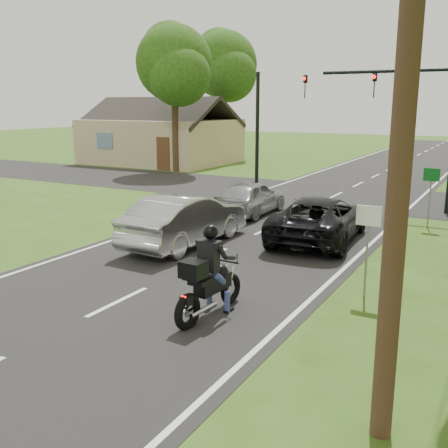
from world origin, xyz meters
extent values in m
plane|color=#324C15|center=(0.00, 0.00, 0.00)|extent=(140.00, 140.00, 0.00)
cube|color=black|center=(0.00, 10.00, 0.01)|extent=(8.00, 100.00, 0.01)
cube|color=black|center=(0.00, 16.00, 0.01)|extent=(60.00, 7.00, 0.01)
torus|color=black|center=(2.23, 1.15, 0.35)|extent=(0.20, 0.70, 0.69)
torus|color=black|center=(2.11, -0.41, 0.35)|extent=(0.22, 0.76, 0.75)
cube|color=black|center=(2.18, 0.47, 0.66)|extent=(0.36, 1.01, 0.31)
sphere|color=black|center=(2.20, 0.73, 0.85)|extent=(0.35, 0.35, 0.35)
cube|color=black|center=(2.15, 0.11, 0.85)|extent=(0.39, 0.60, 0.10)
cube|color=#FF0C07|center=(2.11, -0.53, 0.68)|extent=(0.11, 0.04, 0.05)
cylinder|color=silver|center=(2.30, -0.11, 0.32)|extent=(0.15, 0.84, 0.09)
cylinder|color=black|center=(2.21, 0.94, 1.03)|extent=(0.65, 0.08, 0.04)
cube|color=black|center=(2.13, -0.20, 1.16)|extent=(0.49, 0.45, 0.33)
cube|color=black|center=(2.17, 0.32, 1.29)|extent=(0.43, 0.26, 0.63)
sphere|color=black|center=(2.17, 0.39, 1.78)|extent=(0.31, 0.31, 0.31)
cylinder|color=navy|center=(1.96, 0.68, 0.24)|extent=(0.13, 0.13, 0.47)
cylinder|color=navy|center=(2.42, 0.64, 0.24)|extent=(0.13, 0.13, 0.47)
imported|color=black|center=(2.10, 7.42, 0.73)|extent=(2.78, 5.31, 1.43)
imported|color=#A9A9AE|center=(-1.36, 4.84, 0.81)|extent=(1.85, 4.89, 1.59)
imported|color=#969A9E|center=(-1.62, 9.94, 0.70)|extent=(1.66, 4.05, 1.38)
cylinder|color=black|center=(2.50, 14.00, 5.60)|extent=(5.40, 0.14, 0.14)
imported|color=black|center=(2.00, 14.00, 5.05)|extent=(0.16, 0.36, 1.00)
imported|color=black|center=(-1.00, 14.00, 5.05)|extent=(0.16, 0.36, 1.00)
sphere|color=#FF0C07|center=(2.00, 13.82, 5.38)|extent=(0.16, 0.16, 0.16)
sphere|color=#FF0C07|center=(-1.00, 13.82, 5.38)|extent=(0.16, 0.16, 0.16)
cylinder|color=black|center=(-5.20, 18.00, 3.00)|extent=(0.20, 0.20, 6.00)
cylinder|color=#4F3324|center=(6.20, -2.00, 5.00)|extent=(0.28, 0.28, 10.00)
cylinder|color=slate|center=(4.70, 3.00, 1.00)|extent=(0.05, 0.05, 2.00)
cube|color=silver|center=(4.70, 2.97, 1.90)|extent=(0.55, 0.04, 0.45)
cylinder|color=slate|center=(4.90, 11.00, 1.00)|extent=(0.05, 0.05, 2.00)
cube|color=#0C591E|center=(4.90, 10.97, 1.90)|extent=(0.55, 0.04, 0.45)
cylinder|color=#332316|center=(-12.00, 20.00, 3.08)|extent=(0.44, 0.44, 6.16)
sphere|color=#193C10|center=(-12.00, 20.00, 6.82)|extent=(4.80, 4.80, 4.80)
sphere|color=#193C10|center=(-11.20, 19.36, 6.05)|extent=(3.84, 3.84, 3.84)
cylinder|color=#332316|center=(-14.00, 30.00, 3.36)|extent=(0.44, 0.44, 6.72)
sphere|color=#193C10|center=(-14.00, 30.00, 7.44)|extent=(5.40, 5.40, 5.40)
sphere|color=#193C10|center=(-13.10, 29.28, 6.60)|extent=(4.32, 4.32, 4.32)
cube|color=tan|center=(-16.00, 24.00, 1.60)|extent=(10.00, 8.00, 3.20)
cube|color=black|center=(-16.00, 22.00, 3.70)|extent=(10.20, 4.00, 2.29)
cube|color=black|center=(-16.00, 26.00, 3.70)|extent=(10.20, 4.00, 2.29)
camera|label=1|loc=(7.38, -8.43, 4.29)|focal=42.00mm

